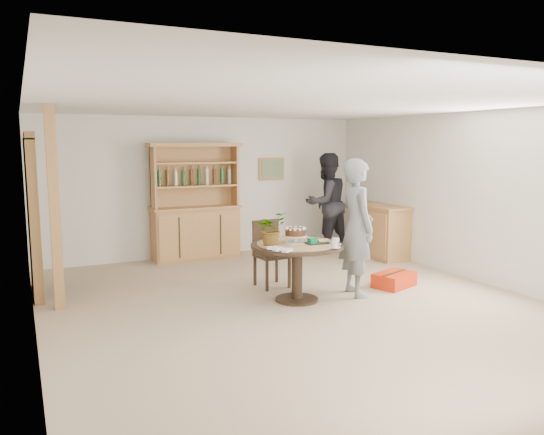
{
  "coord_description": "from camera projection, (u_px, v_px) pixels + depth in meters",
  "views": [
    {
      "loc": [
        -3.08,
        -5.67,
        2.04
      ],
      "look_at": [
        -0.04,
        0.66,
        1.05
      ],
      "focal_mm": 35.0,
      "sensor_mm": 36.0,
      "label": 1
    }
  ],
  "objects": [
    {
      "name": "ground",
      "position": [
        297.0,
        306.0,
        6.66
      ],
      "size": [
        7.0,
        7.0,
        0.0
      ],
      "primitive_type": "plane",
      "color": "tan",
      "rests_on": "ground"
    },
    {
      "name": "room_shell",
      "position": [
        298.0,
        168.0,
        6.43
      ],
      "size": [
        6.04,
        7.04,
        2.52
      ],
      "color": "white",
      "rests_on": "ground"
    },
    {
      "name": "doorway",
      "position": [
        32.0,
        214.0,
        7.04
      ],
      "size": [
        0.13,
        1.1,
        2.18
      ],
      "color": "black",
      "rests_on": "ground"
    },
    {
      "name": "pine_post",
      "position": [
        55.0,
        209.0,
        6.4
      ],
      "size": [
        0.12,
        0.12,
        2.5
      ],
      "primitive_type": "cube",
      "color": "tan",
      "rests_on": "ground"
    },
    {
      "name": "hutch",
      "position": [
        195.0,
        220.0,
        9.33
      ],
      "size": [
        1.62,
        0.54,
        2.04
      ],
      "color": "#B08E4A",
      "rests_on": "ground"
    },
    {
      "name": "sideboard",
      "position": [
        379.0,
        231.0,
        9.56
      ],
      "size": [
        0.54,
        1.26,
        0.94
      ],
      "color": "#B08E4A",
      "rests_on": "ground"
    },
    {
      "name": "dining_table",
      "position": [
        297.0,
        255.0,
        6.83
      ],
      "size": [
        1.2,
        1.2,
        0.76
      ],
      "color": "black",
      "rests_on": "ground"
    },
    {
      "name": "dining_chair",
      "position": [
        269.0,
        249.0,
        7.58
      ],
      "size": [
        0.45,
        0.45,
        0.95
      ],
      "rotation": [
        0.0,
        0.0,
        0.06
      ],
      "color": "black",
      "rests_on": "ground"
    },
    {
      "name": "birthday_cake",
      "position": [
        295.0,
        233.0,
        6.84
      ],
      "size": [
        0.3,
        0.3,
        0.2
      ],
      "color": "white",
      "rests_on": "dining_table"
    },
    {
      "name": "flower_vase",
      "position": [
        271.0,
        228.0,
        6.68
      ],
      "size": [
        0.47,
        0.44,
        0.42
      ],
      "primitive_type": "imported",
      "rotation": [
        0.0,
        0.0,
        0.35
      ],
      "color": "#3F7233",
      "rests_on": "dining_table"
    },
    {
      "name": "gift_tray",
      "position": [
        316.0,
        242.0,
        6.79
      ],
      "size": [
        0.3,
        0.2,
        0.08
      ],
      "color": "black",
      "rests_on": "dining_table"
    },
    {
      "name": "coffee_cup_a",
      "position": [
        335.0,
        241.0,
        6.73
      ],
      "size": [
        0.15,
        0.15,
        0.09
      ],
      "color": "silver",
      "rests_on": "dining_table"
    },
    {
      "name": "coffee_cup_b",
      "position": [
        334.0,
        245.0,
        6.53
      ],
      "size": [
        0.15,
        0.15,
        0.08
      ],
      "color": "silver",
      "rests_on": "dining_table"
    },
    {
      "name": "napkins",
      "position": [
        279.0,
        249.0,
        6.36
      ],
      "size": [
        0.24,
        0.33,
        0.03
      ],
      "color": "white",
      "rests_on": "dining_table"
    },
    {
      "name": "teen_boy",
      "position": [
        357.0,
        228.0,
        7.07
      ],
      "size": [
        0.54,
        0.73,
        1.84
      ],
      "primitive_type": "imported",
      "rotation": [
        0.0,
        0.0,
        1.41
      ],
      "color": "slate",
      "rests_on": "ground"
    },
    {
      "name": "adult_person",
      "position": [
        326.0,
        203.0,
        9.87
      ],
      "size": [
        1.01,
        0.84,
        1.86
      ],
      "primitive_type": "imported",
      "rotation": [
        0.0,
        0.0,
        3.3
      ],
      "color": "black",
      "rests_on": "ground"
    },
    {
      "name": "red_suitcase",
      "position": [
        394.0,
        280.0,
        7.57
      ],
      "size": [
        0.7,
        0.58,
        0.21
      ],
      "rotation": [
        0.0,
        0.0,
        0.35
      ],
      "color": "red",
      "rests_on": "ground"
    }
  ]
}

